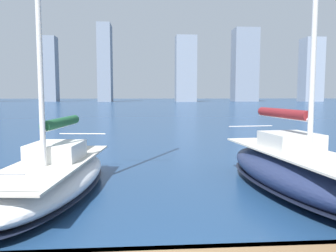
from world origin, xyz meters
TOP-DOWN VIEW (x-y plane):
  - city_skyline at (-6.38, -156.93)m, footprint 171.86×16.13m
  - sailboat_maroon at (-4.05, -6.06)m, footprint 3.47×8.10m
  - sailboat_forest at (3.76, -6.43)m, footprint 3.33×7.93m

SIDE VIEW (x-z plane):
  - sailboat_forest at x=3.76m, z-range -5.54..6.85m
  - sailboat_maroon at x=-4.05m, z-range -5.19..6.73m
  - city_skyline at x=-6.38m, z-range -2.11..34.58m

